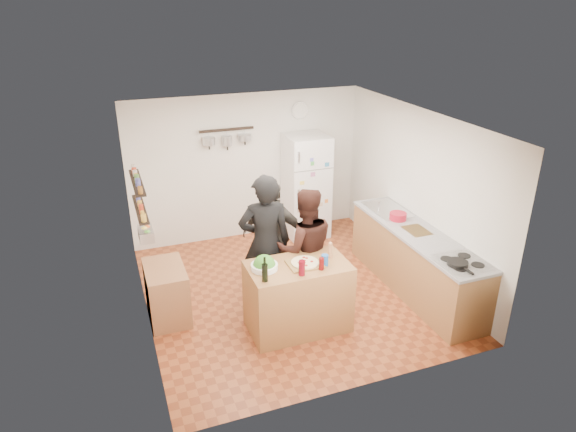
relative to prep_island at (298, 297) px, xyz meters
name	(u,v)px	position (x,y,z in m)	size (l,w,h in m)	color
room_shell	(281,202)	(0.22, 1.23, 0.79)	(4.20, 4.20, 4.20)	brown
prep_island	(298,297)	(0.00, 0.00, 0.00)	(1.25, 0.72, 0.91)	#9A6738
pizza_board	(305,264)	(0.08, -0.02, 0.47)	(0.42, 0.34, 0.02)	brown
pizza	(305,262)	(0.08, -0.02, 0.48)	(0.34, 0.34, 0.02)	beige
salad_bowl	(264,267)	(-0.42, 0.05, 0.49)	(0.33, 0.33, 0.07)	white
wine_bottle	(265,273)	(-0.50, -0.22, 0.56)	(0.07, 0.07, 0.22)	black
wine_glass_near	(302,268)	(-0.05, -0.24, 0.55)	(0.08, 0.08, 0.19)	#570711
wine_glass_far	(321,264)	(0.22, -0.20, 0.53)	(0.06, 0.06, 0.15)	#4E0607
pepper_mill	(330,251)	(0.45, 0.05, 0.54)	(0.05, 0.05, 0.17)	#A76F46
salt_canister	(325,260)	(0.30, -0.12, 0.53)	(0.09, 0.09, 0.14)	#1B4C95
person_left	(265,243)	(-0.22, 0.62, 0.50)	(0.69, 0.46, 1.91)	black
person_center	(305,249)	(0.29, 0.48, 0.39)	(0.83, 0.64, 1.70)	black
person_back	(274,236)	(0.08, 1.12, 0.34)	(0.93, 0.39, 1.58)	#2E2C29
counter_run	(415,261)	(1.92, 0.29, -0.01)	(0.63, 2.63, 0.90)	#9E7042
stove_top	(462,263)	(1.92, -0.66, 0.46)	(0.60, 0.62, 0.02)	white
skillet	(458,263)	(1.82, -0.70, 0.49)	(0.25, 0.25, 0.05)	black
sink	(387,210)	(1.92, 1.14, 0.46)	(0.50, 0.80, 0.03)	silver
cutting_board	(417,231)	(1.92, 0.33, 0.46)	(0.30, 0.40, 0.02)	olive
red_bowl	(398,216)	(1.87, 0.75, 0.52)	(0.25, 0.25, 0.10)	#A71328
fridge	(306,186)	(1.17, 2.59, 0.45)	(0.70, 0.68, 1.80)	white
wall_clock	(300,110)	(1.17, 2.92, 1.69)	(0.30, 0.30, 0.03)	silver
spice_shelf_lower	(140,209)	(-1.71, 1.04, 1.04)	(0.12, 1.00, 0.03)	black
spice_shelf_upper	(137,182)	(-1.71, 1.04, 1.40)	(0.12, 1.00, 0.03)	black
produce_basket	(146,234)	(-1.68, 1.04, 0.69)	(0.18, 0.35, 0.14)	silver
side_table	(167,293)	(-1.52, 0.82, -0.09)	(0.50, 0.80, 0.73)	#9B6641
pot_rack	(227,130)	(-0.13, 2.84, 1.49)	(0.90, 0.04, 0.04)	black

